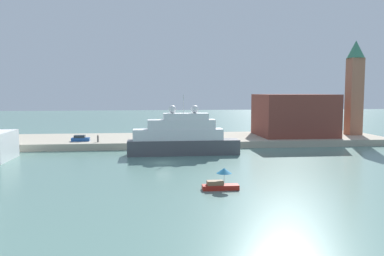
{
  "coord_description": "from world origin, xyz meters",
  "views": [
    {
      "loc": [
        -2.53,
        -69.31,
        12.58
      ],
      "look_at": [
        5.73,
        6.0,
        5.59
      ],
      "focal_mm": 36.97,
      "sensor_mm": 36.0,
      "label": 1
    }
  ],
  "objects_px": {
    "small_motorboat": "(221,181)",
    "parked_car": "(80,139)",
    "harbor_building": "(294,115)",
    "large_yacht": "(182,138)",
    "mooring_bollard": "(181,140)",
    "bell_tower": "(355,84)",
    "person_figure": "(98,139)"
  },
  "relations": [
    {
      "from": "large_yacht",
      "to": "mooring_bollard",
      "type": "height_order",
      "value": "large_yacht"
    },
    {
      "from": "large_yacht",
      "to": "mooring_bollard",
      "type": "xyz_separation_m",
      "value": [
        0.58,
        8.99,
        -1.58
      ]
    },
    {
      "from": "small_motorboat",
      "to": "parked_car",
      "type": "distance_m",
      "value": 47.92
    },
    {
      "from": "bell_tower",
      "to": "parked_car",
      "type": "xyz_separation_m",
      "value": [
        -67.86,
        -6.11,
        -12.54
      ]
    },
    {
      "from": "harbor_building",
      "to": "mooring_bollard",
      "type": "xyz_separation_m",
      "value": [
        -29.27,
        -8.97,
        -4.85
      ]
    },
    {
      "from": "small_motorboat",
      "to": "mooring_bollard",
      "type": "height_order",
      "value": "small_motorboat"
    },
    {
      "from": "mooring_bollard",
      "to": "bell_tower",
      "type": "bearing_deg",
      "value": 11.9
    },
    {
      "from": "harbor_building",
      "to": "mooring_bollard",
      "type": "bearing_deg",
      "value": -162.96
    },
    {
      "from": "bell_tower",
      "to": "parked_car",
      "type": "bearing_deg",
      "value": -174.86
    },
    {
      "from": "small_motorboat",
      "to": "harbor_building",
      "type": "bearing_deg",
      "value": 59.74
    },
    {
      "from": "large_yacht",
      "to": "bell_tower",
      "type": "height_order",
      "value": "bell_tower"
    },
    {
      "from": "small_motorboat",
      "to": "harbor_building",
      "type": "relative_size",
      "value": 0.26
    },
    {
      "from": "large_yacht",
      "to": "mooring_bollard",
      "type": "distance_m",
      "value": 9.14
    },
    {
      "from": "person_figure",
      "to": "small_motorboat",
      "type": "bearing_deg",
      "value": -62.44
    },
    {
      "from": "parked_car",
      "to": "person_figure",
      "type": "height_order",
      "value": "person_figure"
    },
    {
      "from": "large_yacht",
      "to": "parked_car",
      "type": "distance_m",
      "value": 25.21
    },
    {
      "from": "parked_car",
      "to": "person_figure",
      "type": "relative_size",
      "value": 2.44
    },
    {
      "from": "small_motorboat",
      "to": "parked_car",
      "type": "height_order",
      "value": "parked_car"
    },
    {
      "from": "person_figure",
      "to": "mooring_bollard",
      "type": "distance_m",
      "value": 18.36
    },
    {
      "from": "small_motorboat",
      "to": "harbor_building",
      "type": "xyz_separation_m",
      "value": [
        27.24,
        46.7,
        5.58
      ]
    },
    {
      "from": "parked_car",
      "to": "person_figure",
      "type": "bearing_deg",
      "value": -28.13
    },
    {
      "from": "harbor_building",
      "to": "parked_car",
      "type": "relative_size",
      "value": 4.53
    },
    {
      "from": "large_yacht",
      "to": "harbor_building",
      "type": "height_order",
      "value": "large_yacht"
    },
    {
      "from": "small_motorboat",
      "to": "mooring_bollard",
      "type": "relative_size",
      "value": 6.64
    },
    {
      "from": "parked_car",
      "to": "large_yacht",
      "type": "bearing_deg",
      "value": -29.64
    },
    {
      "from": "large_yacht",
      "to": "parked_car",
      "type": "xyz_separation_m",
      "value": [
        -21.88,
        12.45,
        -1.35
      ]
    },
    {
      "from": "harbor_building",
      "to": "large_yacht",
      "type": "bearing_deg",
      "value": -148.96
    },
    {
      "from": "large_yacht",
      "to": "person_figure",
      "type": "relative_size",
      "value": 13.68
    },
    {
      "from": "large_yacht",
      "to": "small_motorboat",
      "type": "distance_m",
      "value": 28.95
    },
    {
      "from": "large_yacht",
      "to": "bell_tower",
      "type": "relative_size",
      "value": 0.92
    },
    {
      "from": "mooring_bollard",
      "to": "small_motorboat",
      "type": "bearing_deg",
      "value": -86.93
    },
    {
      "from": "harbor_building",
      "to": "mooring_bollard",
      "type": "height_order",
      "value": "harbor_building"
    }
  ]
}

